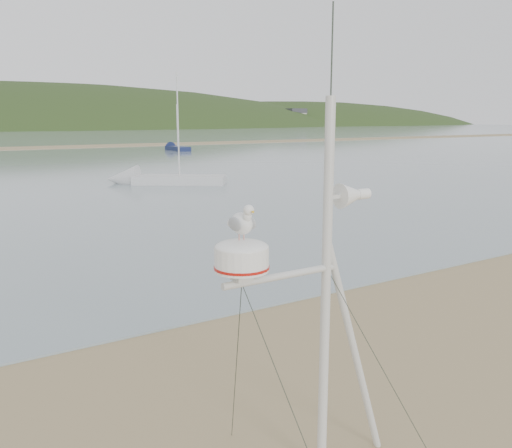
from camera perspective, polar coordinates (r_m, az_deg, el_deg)
mast_rig at (r=6.01m, az=6.99°, el=-15.38°), size 2.20×2.35×4.97m
sailboat_blue_far at (r=67.02m, az=-8.74°, el=7.94°), size 1.43×5.84×5.85m
sailboat_white_near at (r=32.70m, az=-11.27°, el=4.64°), size 6.73×5.47×7.00m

